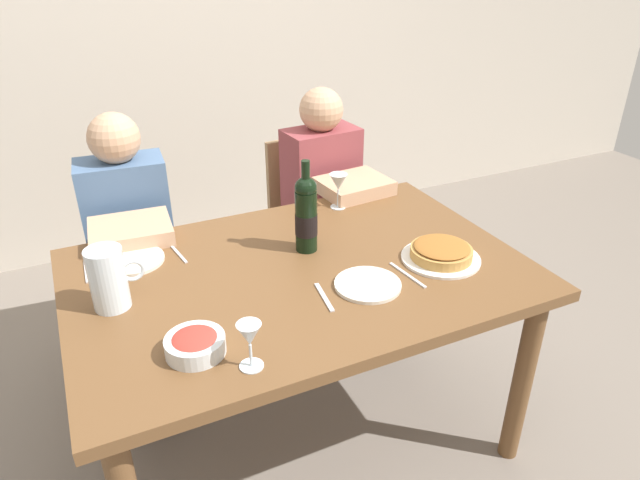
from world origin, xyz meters
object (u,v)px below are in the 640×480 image
dinner_plate_right_setting (133,260)px  chair_right (310,213)px  dinner_plate_left_setting (368,285)px  baked_tart (441,253)px  salad_bowl (195,344)px  chair_left (133,252)px  diner_left (134,252)px  water_pitcher (109,282)px  wine_bottle (306,214)px  wine_glass_left_diner (249,337)px  dining_table (300,292)px  wine_glass_right_diner (338,183)px  diner_right (334,209)px

dinner_plate_right_setting → chair_right: chair_right is taller
dinner_plate_left_setting → baked_tart: bearing=7.4°
salad_bowl → chair_left: bearing=91.0°
dinner_plate_left_setting → dinner_plate_right_setting: (-0.65, 0.48, 0.00)m
baked_tart → diner_left: diner_left is taller
water_pitcher → baked_tart: 1.08m
dinner_plate_left_setting → wine_bottle: bearing=103.9°
chair_left → diner_left: 0.26m
dinner_plate_right_setting → chair_right: size_ratio=0.24×
wine_glass_left_diner → diner_left: bearing=98.4°
dining_table → chair_left: 0.99m
wine_glass_left_diner → wine_bottle: bearing=53.0°
salad_bowl → dinner_plate_left_setting: 0.58m
water_pitcher → dinner_plate_right_setting: bearing=68.9°
baked_tart → wine_bottle: bearing=145.5°
baked_tart → wine_glass_left_diner: 0.81m
dinner_plate_right_setting → wine_glass_right_diner: bearing=6.6°
wine_bottle → diner_right: diner_right is taller
wine_glass_right_diner → dinner_plate_left_setting: (-0.19, -0.58, -0.10)m
wine_bottle → dinner_plate_right_setting: bearing=163.1°
water_pitcher → salad_bowl: bearing=-62.3°
salad_bowl → dinner_plate_left_setting: (0.58, 0.09, -0.02)m
wine_bottle → diner_left: 0.80m
wine_bottle → chair_left: size_ratio=0.38×
chair_right → diner_right: size_ratio=0.75×
chair_left → diner_right: size_ratio=0.75×
baked_tart → dinner_plate_right_setting: bearing=155.4°
baked_tart → dinner_plate_left_setting: baked_tart is taller
dining_table → wine_bottle: 0.27m
salad_bowl → dinner_plate_right_setting: size_ratio=0.76×
salad_bowl → dining_table: bearing=33.4°
baked_tart → dinner_plate_left_setting: 0.31m
baked_tart → chair_right: bearing=91.2°
salad_bowl → chair_right: chair_right is taller
dinner_plate_right_setting → diner_left: 0.37m
diner_left → chair_right: size_ratio=1.33×
dining_table → diner_right: bearing=55.2°
dining_table → wine_bottle: bearing=56.3°
wine_bottle → wine_glass_right_diner: 0.38m
dining_table → diner_left: 0.78m
water_pitcher → wine_glass_left_diner: size_ratio=1.44×
wine_glass_right_diner → chair_right: size_ratio=0.17×
wine_glass_left_diner → chair_left: size_ratio=0.15×
diner_left → diner_right: 0.92m
water_pitcher → wine_glass_right_diner: bearing=20.3°
salad_bowl → dinner_plate_right_setting: salad_bowl is taller
chair_left → salad_bowl: bearing=95.5°
dining_table → baked_tart: 0.50m
salad_bowl → wine_glass_left_diner: bearing=-45.3°
wine_glass_left_diner → diner_left: diner_left is taller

